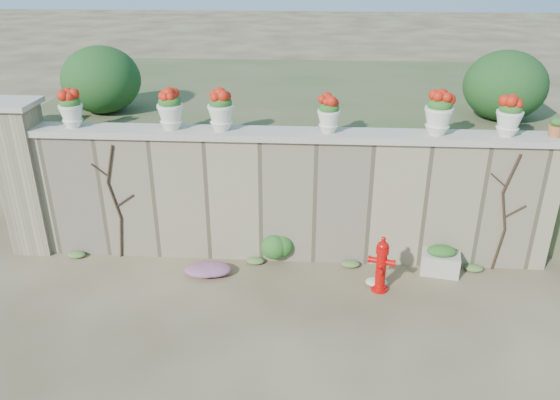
# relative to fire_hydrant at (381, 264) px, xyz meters

# --- Properties ---
(ground) EXTENTS (80.00, 80.00, 0.00)m
(ground) POSITION_rel_fire_hydrant_xyz_m (-1.38, -0.89, -0.44)
(ground) COLOR #483824
(ground) RESTS_ON ground
(stone_wall) EXTENTS (8.00, 0.40, 2.00)m
(stone_wall) POSITION_rel_fire_hydrant_xyz_m (-1.38, 0.91, 0.56)
(stone_wall) COLOR gray
(stone_wall) RESTS_ON ground
(wall_cap) EXTENTS (8.10, 0.52, 0.10)m
(wall_cap) POSITION_rel_fire_hydrant_xyz_m (-1.38, 0.91, 1.61)
(wall_cap) COLOR #BBB09E
(wall_cap) RESTS_ON stone_wall
(gate_pillar) EXTENTS (0.72, 0.72, 2.48)m
(gate_pillar) POSITION_rel_fire_hydrant_xyz_m (-5.53, 0.91, 0.82)
(gate_pillar) COLOR gray
(gate_pillar) RESTS_ON ground
(raised_fill) EXTENTS (9.00, 6.00, 2.00)m
(raised_fill) POSITION_rel_fire_hydrant_xyz_m (-1.38, 4.11, 0.56)
(raised_fill) COLOR #384C23
(raised_fill) RESTS_ON ground
(back_shrub_left) EXTENTS (1.30, 1.30, 1.10)m
(back_shrub_left) POSITION_rel_fire_hydrant_xyz_m (-4.58, 2.11, 2.11)
(back_shrub_left) COLOR #143814
(back_shrub_left) RESTS_ON raised_fill
(back_shrub_right) EXTENTS (1.30, 1.30, 1.10)m
(back_shrub_right) POSITION_rel_fire_hydrant_xyz_m (2.02, 2.11, 2.11)
(back_shrub_right) COLOR #143814
(back_shrub_right) RESTS_ON raised_fill
(vine_left) EXTENTS (0.60, 0.04, 1.91)m
(vine_left) POSITION_rel_fire_hydrant_xyz_m (-4.06, 0.69, 0.55)
(vine_left) COLOR black
(vine_left) RESTS_ON ground
(vine_right) EXTENTS (0.60, 0.04, 1.91)m
(vine_right) POSITION_rel_fire_hydrant_xyz_m (1.84, 0.69, 0.55)
(vine_right) COLOR black
(vine_right) RESTS_ON ground
(fire_hydrant) EXTENTS (0.38, 0.27, 0.87)m
(fire_hydrant) POSITION_rel_fire_hydrant_xyz_m (0.00, 0.00, 0.00)
(fire_hydrant) COLOR #BD0907
(fire_hydrant) RESTS_ON ground
(planter_box) EXTENTS (0.62, 0.43, 0.47)m
(planter_box) POSITION_rel_fire_hydrant_xyz_m (0.96, 0.52, -0.22)
(planter_box) COLOR #BBB09E
(planter_box) RESTS_ON ground
(green_shrub) EXTENTS (0.63, 0.56, 0.59)m
(green_shrub) POSITION_rel_fire_hydrant_xyz_m (-1.49, 0.66, -0.14)
(green_shrub) COLOR #1E5119
(green_shrub) RESTS_ON ground
(magenta_clump) EXTENTS (0.84, 0.56, 0.22)m
(magenta_clump) POSITION_rel_fire_hydrant_xyz_m (-2.59, 0.24, -0.33)
(magenta_clump) COLOR #BF26A7
(magenta_clump) RESTS_ON ground
(white_flowers) EXTENTS (0.45, 0.36, 0.16)m
(white_flowers) POSITION_rel_fire_hydrant_xyz_m (-0.04, 0.07, -0.36)
(white_flowers) COLOR white
(white_flowers) RESTS_ON ground
(urn_pot_0) EXTENTS (0.35, 0.35, 0.55)m
(urn_pot_0) POSITION_rel_fire_hydrant_xyz_m (-4.63, 0.91, 1.93)
(urn_pot_0) COLOR silver
(urn_pot_0) RESTS_ON wall_cap
(urn_pot_1) EXTENTS (0.38, 0.38, 0.60)m
(urn_pot_1) POSITION_rel_fire_hydrant_xyz_m (-3.13, 0.91, 1.96)
(urn_pot_1) COLOR silver
(urn_pot_1) RESTS_ON wall_cap
(urn_pot_2) EXTENTS (0.39, 0.39, 0.61)m
(urn_pot_2) POSITION_rel_fire_hydrant_xyz_m (-2.38, 0.91, 1.96)
(urn_pot_2) COLOR silver
(urn_pot_2) RESTS_ON wall_cap
(urn_pot_3) EXTENTS (0.34, 0.34, 0.53)m
(urn_pot_3) POSITION_rel_fire_hydrant_xyz_m (-0.81, 0.91, 1.92)
(urn_pot_3) COLOR silver
(urn_pot_3) RESTS_ON wall_cap
(urn_pot_4) EXTENTS (0.41, 0.41, 0.64)m
(urn_pot_4) POSITION_rel_fire_hydrant_xyz_m (0.75, 0.91, 1.98)
(urn_pot_4) COLOR silver
(urn_pot_4) RESTS_ON wall_cap
(urn_pot_5) EXTENTS (0.37, 0.37, 0.58)m
(urn_pot_5) POSITION_rel_fire_hydrant_xyz_m (1.74, 0.91, 1.95)
(urn_pot_5) COLOR silver
(urn_pot_5) RESTS_ON wall_cap
(terracotta_pot) EXTENTS (0.23, 0.23, 0.27)m
(terracotta_pot) POSITION_rel_fire_hydrant_xyz_m (2.42, 0.91, 1.79)
(terracotta_pot) COLOR #B15F36
(terracotta_pot) RESTS_ON wall_cap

